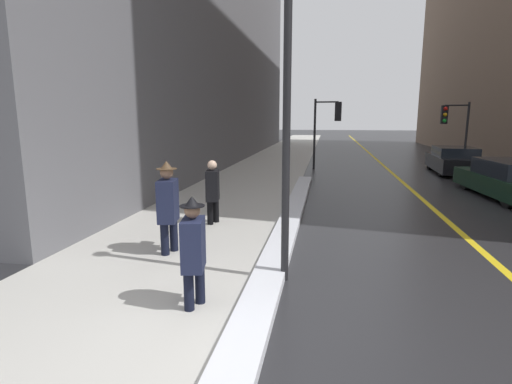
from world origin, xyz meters
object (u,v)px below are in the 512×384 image
Objects in this scene: traffic_light_near at (330,119)px; pedestrian_in_fedora at (193,248)px; lamp_post at (287,90)px; traffic_light_far at (452,121)px; pedestrian_with_shoulder_bag at (168,204)px; parked_car_black at (454,161)px; pedestrian_nearside at (213,189)px; parked_car_dark_green at (512,180)px.

traffic_light_near is 15.19m from pedestrian_in_fedora.
traffic_light_far is at bearing 66.61° from lamp_post.
pedestrian_with_shoulder_bag is (-8.88, -14.40, -1.39)m from traffic_light_far.
pedestrian_with_shoulder_bag is 0.42× the size of parked_car_black.
pedestrian_in_fedora is at bearing 63.62° from traffic_light_far.
pedestrian_with_shoulder_bag is 1.14× the size of pedestrian_nearside.
traffic_light_near is 0.71× the size of parked_car_dark_green.
parked_car_dark_green is at bearing 50.31° from lamp_post.
lamp_post is 2.78× the size of pedestrian_with_shoulder_bag.
lamp_post reaches higher than pedestrian_in_fedora.
lamp_post reaches higher than traffic_light_near.
pedestrian_with_shoulder_bag is at bearing 123.86° from parked_car_dark_green.
traffic_light_near is 6.10m from traffic_light_far.
pedestrian_with_shoulder_bag is at bearing -16.30° from pedestrian_nearside.
pedestrian_nearside reaches higher than pedestrian_in_fedora.
lamp_post is 10.29m from parked_car_dark_green.
parked_car_dark_green is 5.89m from parked_car_black.
traffic_light_near reaches higher than parked_car_black.
pedestrian_nearside is (-2.06, 3.08, -2.07)m from lamp_post.
pedestrian_in_fedora is 2.34m from pedestrian_with_shoulder_bag.
lamp_post is 15.19m from parked_car_black.
traffic_light_far is 16.98m from pedestrian_with_shoulder_bag.
pedestrian_with_shoulder_bag is at bearing 159.09° from lamp_post.
lamp_post is at bearing 23.12° from pedestrian_nearside.
lamp_post is at bearing 125.63° from pedestrian_in_fedora.
traffic_light_near is at bearing 90.31° from parked_car_black.
traffic_light_near is 2.21× the size of pedestrian_nearside.
parked_car_dark_green is at bearing -39.93° from traffic_light_near.
parked_car_dark_green is at bearing 117.50° from pedestrian_with_shoulder_bag.
parked_car_black is at bearing 64.98° from lamp_post.
pedestrian_nearside is (-8.67, -12.20, -1.49)m from traffic_light_far.
lamp_post is at bearing 157.87° from parked_car_black.
pedestrian_in_fedora is 4.34m from pedestrian_nearside.
traffic_light_near is 8.61m from parked_car_dark_green.
pedestrian_in_fedora is at bearing 2.12° from pedestrian_nearside.
lamp_post is 3.18× the size of pedestrian_in_fedora.
lamp_post reaches higher than pedestrian_nearside.
pedestrian_nearside reaches higher than parked_car_dark_green.
pedestrian_nearside reaches higher than parked_car_black.
parked_car_dark_green is at bearing -176.63° from parked_car_black.
pedestrian_nearside is 0.36× the size of parked_car_black.
pedestrian_nearside is at bearing 53.35° from traffic_light_far.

